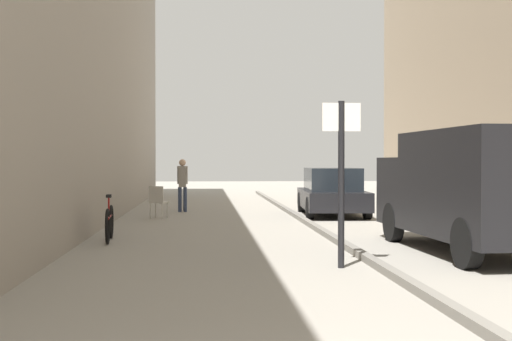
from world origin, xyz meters
name	(u,v)px	position (x,y,z in m)	size (l,w,h in m)	color
ground_plane	(256,238)	(0.00, 12.00, 0.00)	(80.00, 80.00, 0.00)	gray
kerb_strip	(328,234)	(1.58, 12.00, 0.06)	(0.16, 40.00, 0.12)	slate
pedestrian_main_foreground	(182,181)	(-1.83, 19.53, 0.99)	(0.34, 0.22, 1.72)	#2D3851
delivery_van	(473,187)	(3.74, 9.29, 1.19)	(2.15, 5.24, 2.20)	black
parked_car	(332,192)	(2.79, 17.83, 0.71)	(2.03, 4.29, 1.45)	black
street_sign_post	(341,169)	(1.02, 7.79, 1.55)	(0.60, 0.10, 2.60)	black
bicycle_leaning	(109,223)	(-3.07, 11.56, 0.38)	(0.18, 1.77, 0.98)	black
cafe_chair_near_window	(158,200)	(-2.46, 16.98, 0.55)	(0.57, 0.57, 0.94)	#B7B2A8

